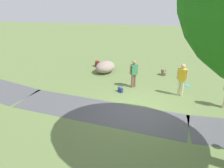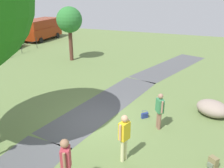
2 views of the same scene
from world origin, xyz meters
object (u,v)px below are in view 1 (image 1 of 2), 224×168
Objects in this scene: spare_backpack_on_lawn at (164,72)px; woman_with_handbag at (134,72)px; backpack_by_boulder at (97,64)px; lawn_boulder at (105,67)px; frisbee_on_grass at (187,86)px; handbag_on_grass at (121,90)px; man_near_boulder at (182,77)px.

woman_with_handbag is at bearing 50.05° from spare_backpack_on_lawn.
lawn_boulder is at bearing 125.97° from backpack_by_boulder.
backpack_by_boulder reaches higher than frisbee_on_grass.
woman_with_handbag is 3.96× the size of backpack_by_boulder.
spare_backpack_on_lawn reaches higher than frisbee_on_grass.
frisbee_on_grass is at bearing 163.70° from lawn_boulder.
frisbee_on_grass is (-3.70, -1.37, -0.13)m from handbag_on_grass.
woman_with_handbag is 5.92× the size of frisbee_on_grass.
handbag_on_grass reaches higher than frisbee_on_grass.
lawn_boulder is 4.52× the size of spare_backpack_on_lawn.
woman_with_handbag is 2.58m from man_near_boulder.
lawn_boulder is 5.26m from frisbee_on_grass.
man_near_boulder is 3.04m from spare_backpack_on_lawn.
man_near_boulder reaches higher than lawn_boulder.
spare_backpack_on_lawn is at bearing -49.99° from frisbee_on_grass.
woman_with_handbag is at bearing 133.30° from lawn_boulder.
frisbee_on_grass is (-5.80, 2.52, -0.18)m from backpack_by_boulder.
man_near_boulder is 4.34× the size of backpack_by_boulder.
woman_with_handbag reaches higher than spare_backpack_on_lawn.
woman_with_handbag is 2.88m from spare_backpack_on_lawn.
spare_backpack_on_lawn is (-2.43, -2.88, 0.05)m from handbag_on_grass.
lawn_boulder reaches higher than handbag_on_grass.
lawn_boulder is at bearing 0.61° from spare_backpack_on_lawn.
handbag_on_grass is (-1.33, 2.84, -0.23)m from lawn_boulder.
lawn_boulder is at bearing -16.30° from frisbee_on_grass.
man_near_boulder is at bearing 143.51° from backpack_by_boulder.
handbag_on_grass is at bearing 20.31° from frisbee_on_grass.
lawn_boulder is at bearing -64.92° from handbag_on_grass.
frisbee_on_grass is at bearing -113.69° from man_near_boulder.
spare_backpack_on_lawn is at bearing 167.43° from backpack_by_boulder.
lawn_boulder is 2.93m from woman_with_handbag.
backpack_by_boulder is (0.76, -1.05, -0.18)m from lawn_boulder.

